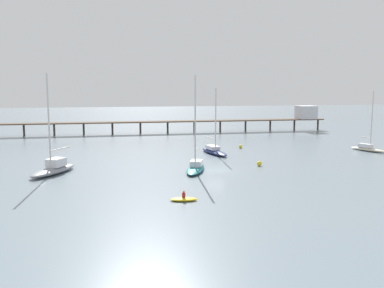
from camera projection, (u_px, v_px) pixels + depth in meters
The scene contains 9 objects.
ground_plane at pixel (216, 170), 60.35m from camera, with size 400.00×400.00×0.00m, color slate.
pier at pixel (232, 118), 111.61m from camera, with size 87.64×4.79×6.87m.
sailboat_teal at pixel (196, 166), 59.71m from camera, with size 5.10×9.01×13.71m.
sailboat_gray at pixel (54, 168), 57.83m from camera, with size 6.84×9.40×13.90m.
sailboat_cream at pixel (368, 147), 78.40m from camera, with size 4.46×7.48×11.31m.
sailboat_navy at pixel (214, 150), 75.09m from camera, with size 3.81×9.71×11.83m.
dinghy_yellow at pixel (184, 199), 44.03m from camera, with size 3.02×1.65×1.14m.
mooring_buoy_outer at pixel (240, 146), 81.97m from camera, with size 0.71×0.71×0.71m, color yellow.
mooring_buoy_near at pixel (259, 163), 63.51m from camera, with size 0.76×0.76×0.76m, color yellow.
Camera 1 is at (-15.08, -57.42, 12.01)m, focal length 38.70 mm.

